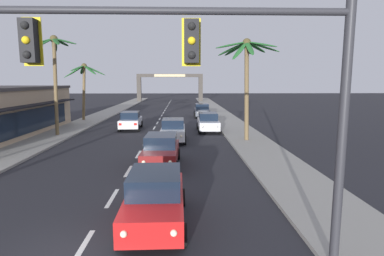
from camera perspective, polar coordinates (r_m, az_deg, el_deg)
name	(u,v)px	position (r m, az deg, el deg)	size (l,w,h in m)	color
sidewalk_right	(240,132)	(28.38, 8.56, -0.65)	(3.20, 110.00, 0.14)	gray
sidewalk_left	(62,132)	(29.86, -22.39, -0.75)	(3.20, 110.00, 0.14)	gray
lane_markings	(156,133)	(28.10, -6.47, -0.84)	(4.28, 87.61, 0.01)	silver
traffic_signal_mast	(197,66)	(7.11, 0.83, 11.02)	(10.58, 0.40, 6.94)	#2D2D33
sedan_lead_at_stop_bar	(155,198)	(10.35, -6.66, -12.33)	(1.99, 4.47, 1.68)	red
sedan_third_in_queue	(161,150)	(17.08, -5.58, -3.97)	(2.02, 4.48, 1.68)	maroon
sedan_fifth_in_queue	(173,130)	(23.93, -3.43, -0.36)	(1.95, 4.45, 1.68)	silver
sedan_oncoming_far	(131,120)	(30.28, -10.97, 1.35)	(2.08, 4.50, 1.68)	silver
sedan_parked_nearest_kerb	(202,110)	(39.92, 1.81, 3.19)	(1.97, 4.46, 1.68)	#4C515B
sedan_parked_mid_kerb	(208,122)	(28.63, 2.91, 1.09)	(1.96, 4.46, 1.68)	silver
palm_left_third	(55,62)	(28.00, -23.45, 10.80)	(3.64, 3.44, 8.09)	brown
palm_left_farthest	(84,77)	(37.91, -18.85, 8.66)	(4.64, 4.73, 6.48)	brown
palm_right_second	(246,63)	(23.84, 9.77, 11.52)	(4.72, 4.52, 7.56)	brown
town_gateway_arch	(170,84)	(69.98, -4.00, 7.97)	(14.35, 0.90, 6.05)	#423D38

